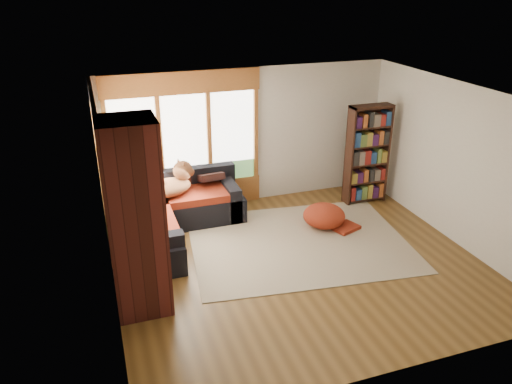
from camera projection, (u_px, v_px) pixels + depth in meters
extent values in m
plane|color=#553917|center=(298.00, 262.00, 7.77)|extent=(5.50, 5.50, 0.00)
plane|color=white|center=(304.00, 97.00, 6.73)|extent=(5.50, 5.50, 0.00)
cube|color=silver|center=(248.00, 137.00, 9.42)|extent=(5.50, 0.04, 2.60)
cube|color=silver|center=(398.00, 276.00, 5.08)|extent=(5.50, 0.04, 2.60)
cube|color=silver|center=(105.00, 212.00, 6.44)|extent=(0.04, 5.00, 2.60)
cube|color=silver|center=(457.00, 164.00, 8.06)|extent=(0.04, 5.00, 2.60)
cube|color=#995A27|center=(185.00, 141.00, 9.02)|extent=(2.82, 0.10, 1.90)
cube|color=white|center=(185.00, 141.00, 9.02)|extent=(2.54, 0.09, 1.62)
cube|color=#995A27|center=(102.00, 176.00, 7.47)|extent=(0.10, 2.62, 1.90)
cube|color=white|center=(102.00, 176.00, 7.47)|extent=(0.09, 2.36, 1.62)
cube|color=#6A7C57|center=(98.00, 134.00, 8.04)|extent=(0.03, 0.72, 0.90)
cube|color=#471914|center=(136.00, 220.00, 6.24)|extent=(0.70, 0.70, 2.60)
cube|color=black|center=(169.00, 211.00, 8.98)|extent=(2.20, 0.90, 0.42)
cube|color=black|center=(164.00, 183.00, 9.12)|extent=(2.20, 0.20, 0.38)
cube|color=black|center=(222.00, 199.00, 9.24)|extent=(0.20, 0.90, 0.60)
cube|color=maroon|center=(163.00, 200.00, 8.74)|extent=(1.90, 0.66, 0.12)
cube|color=black|center=(136.00, 232.00, 8.23)|extent=(0.90, 2.20, 0.42)
cube|color=black|center=(112.00, 214.00, 7.96)|extent=(0.20, 2.20, 0.38)
cube|color=black|center=(143.00, 258.00, 7.32)|extent=(0.90, 0.20, 0.60)
cube|color=maroon|center=(145.00, 226.00, 7.85)|extent=(0.66, 1.20, 0.12)
cube|color=maroon|center=(138.00, 202.00, 8.67)|extent=(0.66, 0.66, 0.12)
cube|color=beige|center=(299.00, 242.00, 8.33)|extent=(3.84, 3.11, 0.01)
cube|color=#341A11|center=(385.00, 153.00, 9.62)|extent=(0.04, 0.27, 1.92)
cube|color=#341A11|center=(349.00, 157.00, 9.39)|extent=(0.04, 0.27, 1.92)
cube|color=#341A11|center=(364.00, 153.00, 9.62)|extent=(0.82, 0.02, 1.92)
cube|color=#341A11|center=(363.00, 198.00, 9.87)|extent=(0.74, 0.25, 0.03)
cube|color=#341A11|center=(365.00, 181.00, 9.72)|extent=(0.74, 0.25, 0.03)
cube|color=#341A11|center=(366.00, 163.00, 9.58)|extent=(0.74, 0.25, 0.03)
cube|color=#341A11|center=(368.00, 145.00, 9.43)|extent=(0.74, 0.25, 0.03)
cube|color=#341A11|center=(370.00, 127.00, 9.28)|extent=(0.74, 0.25, 0.03)
cube|color=#341A11|center=(372.00, 107.00, 9.14)|extent=(0.74, 0.25, 0.03)
cube|color=#726659|center=(368.00, 155.00, 9.49)|extent=(0.70, 0.19, 1.76)
ellipsoid|color=maroon|center=(324.00, 215.00, 8.81)|extent=(0.82, 0.82, 0.40)
ellipsoid|color=brown|center=(168.00, 187.00, 8.61)|extent=(0.98, 0.79, 0.29)
sphere|color=brown|center=(183.00, 175.00, 8.73)|extent=(0.44, 0.44, 0.35)
cone|color=brown|center=(180.00, 169.00, 8.64)|extent=(0.16, 0.16, 0.15)
ellipsoid|color=#3E281F|center=(137.00, 215.00, 7.66)|extent=(0.64, 0.86, 0.26)
sphere|color=#3E281F|center=(138.00, 200.00, 7.87)|extent=(0.37, 0.37, 0.31)
cone|color=#3E281F|center=(137.00, 194.00, 7.77)|extent=(0.14, 0.14, 0.14)
cube|color=black|center=(203.00, 173.00, 9.15)|extent=(0.45, 0.12, 0.45)
cube|color=black|center=(170.00, 177.00, 8.97)|extent=(0.45, 0.12, 0.45)
cube|color=black|center=(119.00, 194.00, 8.30)|extent=(0.45, 0.12, 0.45)
cube|color=black|center=(126.00, 222.00, 7.34)|extent=(0.45, 0.12, 0.45)
cube|color=maroon|center=(136.00, 181.00, 8.79)|extent=(0.42, 0.12, 0.42)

